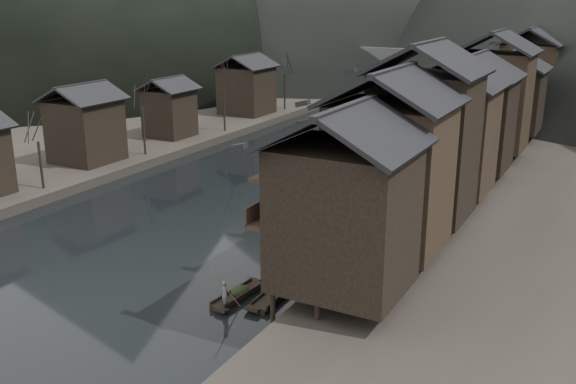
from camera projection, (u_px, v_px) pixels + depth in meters
The scene contains 12 objects.
water at pixel (185, 231), 51.45m from camera, with size 300.00×300.00×0.00m, color black.
left_bank at pixel (162, 109), 100.78m from camera, with size 40.00×200.00×1.20m, color #2D2823.
stilt_houses at pixel (468, 106), 56.80m from camera, with size 9.00×67.60×15.33m.
left_houses at pixel (148, 103), 75.98m from camera, with size 8.10×53.20×8.73m.
bare_trees at pixel (166, 97), 73.35m from camera, with size 3.97×62.53×7.93m.
moored_sampans at pixel (413, 184), 63.22m from camera, with size 2.82×60.85×0.47m.
midriver_boats at pixel (389, 127), 89.45m from camera, with size 13.32×34.35×0.45m.
stone_bridge at pixel (441, 72), 110.17m from camera, with size 40.00×6.00×9.00m.
hero_sampan at pixel (238, 295), 40.12m from camera, with size 1.41×4.88×0.43m.
cargo_heap at pixel (240, 286), 40.15m from camera, with size 1.06×1.39×0.64m, color black.
boatman at pixel (225, 291), 38.32m from camera, with size 0.62×0.41×1.70m, color slate.
bamboo_pole at pixel (226, 253), 37.49m from camera, with size 0.06×0.06×3.80m, color #8C7A51.
Camera 1 is at (30.42, -38.25, 18.39)m, focal length 40.00 mm.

